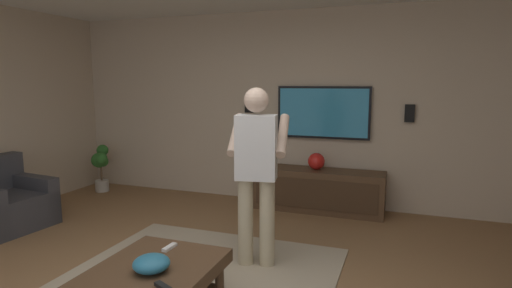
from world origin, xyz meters
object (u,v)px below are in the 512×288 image
(potted_plant_short, at_px, (101,164))
(tv, at_px, (323,113))
(media_console, at_px, (318,190))
(vase_round, at_px, (316,161))
(bowl, at_px, (151,264))
(remote_white, at_px, (170,247))
(remote_black, at_px, (163,287))
(wall_speaker_left, at_px, (410,113))
(armchair, at_px, (5,204))
(coffee_table, at_px, (153,281))
(wall_speaker_right, at_px, (249,105))
(person_standing, at_px, (257,166))

(potted_plant_short, bearing_deg, tv, -82.97)
(media_console, distance_m, vase_round, 0.39)
(bowl, xyz_separation_m, remote_white, (0.38, 0.09, -0.05))
(remote_black, xyz_separation_m, wall_speaker_left, (3.42, -1.43, 0.89))
(armchair, relative_size, wall_speaker_left, 4.02)
(tv, height_order, vase_round, tv)
(tv, bearing_deg, potted_plant_short, -82.97)
(tv, xyz_separation_m, potted_plant_short, (-0.41, 3.35, -0.85))
(tv, distance_m, potted_plant_short, 3.48)
(bowl, height_order, remote_black, bowl)
(coffee_table, relative_size, vase_round, 4.55)
(remote_white, bearing_deg, coffee_table, 13.60)
(potted_plant_short, xyz_separation_m, wall_speaker_left, (0.43, -4.43, 0.86))
(coffee_table, height_order, wall_speaker_right, wall_speaker_right)
(remote_white, relative_size, wall_speaker_left, 0.68)
(tv, bearing_deg, wall_speaker_left, 90.70)
(potted_plant_short, bearing_deg, wall_speaker_right, -79.45)
(wall_speaker_right, bearing_deg, remote_white, -171.81)
(person_standing, xyz_separation_m, wall_speaker_left, (2.06, -1.29, 0.37))
(armchair, xyz_separation_m, remote_black, (-1.29, -2.95, 0.13))
(armchair, bearing_deg, person_standing, 6.74)
(coffee_table, height_order, bowl, bowl)
(wall_speaker_right, bearing_deg, media_console, -103.49)
(armchair, bearing_deg, remote_black, -18.01)
(tv, bearing_deg, vase_round, -7.37)
(remote_white, bearing_deg, armchair, -102.31)
(person_standing, bearing_deg, vase_round, -16.56)
(media_console, xyz_separation_m, remote_white, (-2.60, 0.65, 0.14))
(media_console, distance_m, wall_speaker_right, 1.54)
(person_standing, bearing_deg, tv, -16.76)
(remote_black, bearing_deg, wall_speaker_right, 126.79)
(potted_plant_short, bearing_deg, remote_white, -131.95)
(wall_speaker_right, bearing_deg, armchair, 133.45)
(bowl, height_order, wall_speaker_left, wall_speaker_left)
(media_console, xyz_separation_m, remote_black, (-3.16, 0.35, 0.14))
(tv, relative_size, remote_white, 8.26)
(potted_plant_short, height_order, wall_speaker_left, wall_speaker_left)
(armchair, height_order, tv, tv)
(coffee_table, height_order, media_console, media_console)
(coffee_table, distance_m, wall_speaker_right, 3.39)
(media_console, bearing_deg, potted_plant_short, -87.05)
(potted_plant_short, distance_m, remote_white, 3.63)
(wall_speaker_right, bearing_deg, person_standing, -157.65)
(potted_plant_short, height_order, remote_black, potted_plant_short)
(armchair, relative_size, tv, 0.71)
(coffee_table, height_order, tv, tv)
(coffee_table, height_order, wall_speaker_left, wall_speaker_left)
(bowl, distance_m, remote_black, 0.28)
(tv, bearing_deg, remote_black, -5.87)
(coffee_table, relative_size, tv, 0.81)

